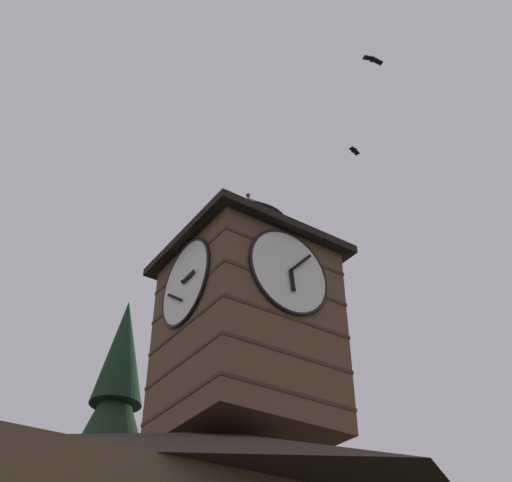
# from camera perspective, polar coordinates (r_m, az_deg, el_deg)

# --- Properties ---
(clock_tower) EXTENTS (4.83, 4.83, 8.50)m
(clock_tower) POSITION_cam_1_polar(r_m,az_deg,el_deg) (19.01, -0.82, -7.26)
(clock_tower) COLOR brown
(clock_tower) RESTS_ON building_main
(moon) EXTENTS (1.43, 1.43, 1.43)m
(moon) POSITION_cam_1_polar(r_m,az_deg,el_deg) (48.95, -5.80, -17.50)
(moon) COLOR silver
(flying_bird_high) EXTENTS (0.54, 0.31, 0.15)m
(flying_bird_high) POSITION_cam_1_polar(r_m,az_deg,el_deg) (25.18, 8.67, 7.90)
(flying_bird_high) COLOR black
(flying_bird_low) EXTENTS (0.75, 0.31, 0.14)m
(flying_bird_low) POSITION_cam_1_polar(r_m,az_deg,el_deg) (23.12, 10.26, 15.48)
(flying_bird_low) COLOR black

